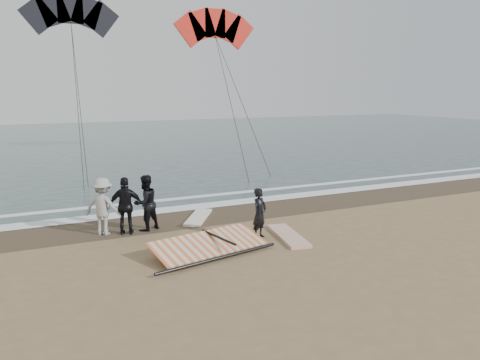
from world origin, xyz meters
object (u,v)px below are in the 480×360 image
at_px(board_cream, 198,217).
at_px(board_white, 288,236).
at_px(man_main, 260,213).
at_px(sail_rig, 205,246).

bearing_deg(board_cream, board_white, -28.05).
bearing_deg(board_cream, man_main, -38.83).
distance_m(man_main, board_white, 1.23).
distance_m(board_cream, sail_rig, 3.72).
xyz_separation_m(man_main, board_white, (0.88, -0.35, -0.78)).
distance_m(man_main, board_cream, 3.28).
xyz_separation_m(board_cream, sail_rig, (-1.07, -3.56, 0.15)).
bearing_deg(sail_rig, board_cream, 73.28).
bearing_deg(man_main, board_cream, 78.04).
bearing_deg(man_main, board_white, -52.41).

